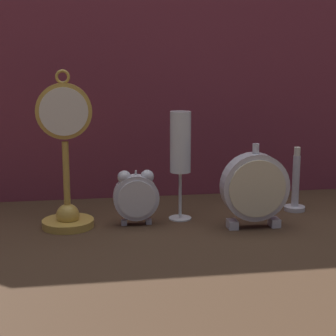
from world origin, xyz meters
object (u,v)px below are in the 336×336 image
object	(u,v)px
alarm_clock_twin_bell	(136,195)
brass_candlestick	(295,189)
champagne_flute	(180,149)
pocket_watch_on_stand	(66,170)
mantel_clock_silver	(255,188)

from	to	relation	value
alarm_clock_twin_bell	brass_candlestick	size ratio (longest dim) A/B	0.80
alarm_clock_twin_bell	brass_candlestick	bearing A→B (deg)	8.04
alarm_clock_twin_bell	champagne_flute	size ratio (longest dim) A/B	0.50
champagne_flute	brass_candlestick	distance (m)	0.30
alarm_clock_twin_bell	champagne_flute	world-z (taller)	champagne_flute
pocket_watch_on_stand	alarm_clock_twin_bell	size ratio (longest dim) A/B	2.76
mantel_clock_silver	champagne_flute	size ratio (longest dim) A/B	0.75
alarm_clock_twin_bell	champagne_flute	distance (m)	0.14
pocket_watch_on_stand	champagne_flute	size ratio (longest dim) A/B	1.38
pocket_watch_on_stand	brass_candlestick	world-z (taller)	pocket_watch_on_stand
pocket_watch_on_stand	champagne_flute	bearing A→B (deg)	4.98
pocket_watch_on_stand	alarm_clock_twin_bell	world-z (taller)	pocket_watch_on_stand
alarm_clock_twin_bell	mantel_clock_silver	bearing A→B (deg)	-13.34
brass_candlestick	pocket_watch_on_stand	bearing A→B (deg)	-174.89
pocket_watch_on_stand	brass_candlestick	bearing A→B (deg)	5.11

